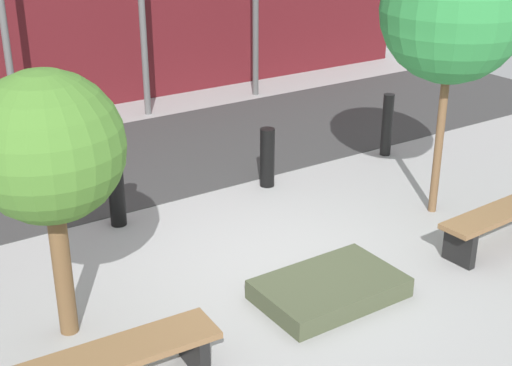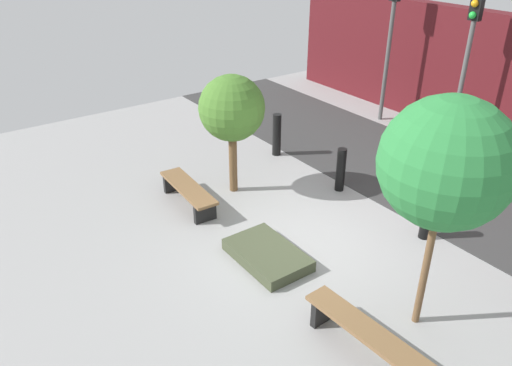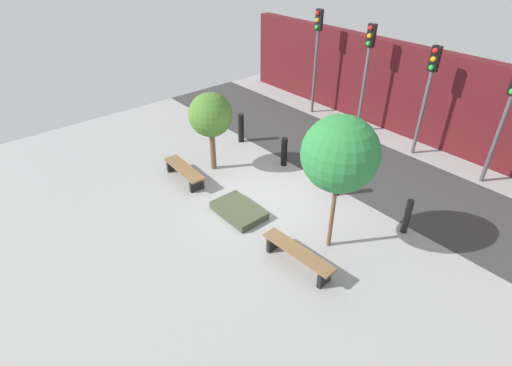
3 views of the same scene
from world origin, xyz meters
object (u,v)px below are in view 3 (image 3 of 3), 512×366
object	(u,v)px
bench_right	(298,255)
tree_behind_right_bench	(340,154)
traffic_light_west	(317,45)
traffic_light_mid_west	(367,61)
tree_behind_left_bench	(211,115)
bollard_far_left	(241,128)
traffic_light_east	(508,107)
bollard_right	(407,216)
bollard_center	(338,182)
planter_bed	(239,210)
traffic_light_mid_east	(429,83)
bollard_left	(284,152)
bench_left	(184,171)

from	to	relation	value
bench_right	tree_behind_right_bench	distance (m)	2.53
tree_behind_right_bench	traffic_light_west	xyz separation A→B (m)	(-6.13, 5.97, 0.22)
traffic_light_mid_west	traffic_light_west	bearing A→B (deg)	179.99
tree_behind_left_bench	bollard_far_left	world-z (taller)	tree_behind_left_bench
tree_behind_left_bench	traffic_light_mid_west	size ratio (longest dim) A/B	0.65
traffic_light_east	tree_behind_right_bench	bearing A→B (deg)	-100.88
bench_right	bollard_right	world-z (taller)	bollard_right
tree_behind_right_bench	traffic_light_east	xyz separation A→B (m)	(1.15, 5.97, -0.12)
bollard_center	bench_right	bearing A→B (deg)	-66.06
tree_behind_left_bench	tree_behind_right_bench	xyz separation A→B (m)	(4.98, 0.00, 0.73)
planter_bed	bollard_center	distance (m)	3.07
bollard_right	traffic_light_west	size ratio (longest dim) A/B	0.24
traffic_light_mid_east	traffic_light_west	bearing A→B (deg)	179.99
bollard_left	bollard_right	bearing A→B (deg)	0.00
bollard_far_left	traffic_light_mid_east	xyz separation A→B (m)	(4.65, 4.05, 2.02)
bollard_far_left	bollard_right	world-z (taller)	bollard_far_left
bollard_far_left	bollard_right	distance (m)	6.87
bollard_center	traffic_light_east	size ratio (longest dim) A/B	0.24
bollard_far_left	traffic_light_east	xyz separation A→B (m)	(7.07, 4.05, 1.96)
tree_behind_left_bench	bollard_far_left	xyz separation A→B (m)	(-0.94, 1.91, -1.35)
tree_behind_left_bench	tree_behind_right_bench	world-z (taller)	tree_behind_right_bench
traffic_light_west	traffic_light_mid_east	distance (m)	4.86
tree_behind_right_bench	bollard_center	xyz separation A→B (m)	(-1.35, 1.91, -2.19)
bench_left	tree_behind_left_bench	world-z (taller)	tree_behind_left_bench
planter_bed	traffic_light_mid_east	world-z (taller)	traffic_light_mid_east
planter_bed	bollard_right	bearing A→B (deg)	39.53
traffic_light_west	traffic_light_mid_east	size ratio (longest dim) A/B	1.12
planter_bed	bollard_far_left	world-z (taller)	bollard_far_left
traffic_light_west	traffic_light_east	world-z (taller)	traffic_light_west
bench_right	traffic_light_mid_west	distance (m)	8.35
bollard_left	bollard_center	world-z (taller)	bollard_left
bench_right	bollard_left	distance (m)	4.74
bollard_center	traffic_light_mid_east	world-z (taller)	traffic_light_mid_east
planter_bed	traffic_light_mid_west	xyz separation A→B (m)	(-1.21, 6.89, 2.63)
bench_left	traffic_light_mid_east	world-z (taller)	traffic_light_mid_east
tree_behind_left_bench	bollard_right	world-z (taller)	tree_behind_left_bench
traffic_light_west	bench_right	bearing A→B (deg)	-49.15
planter_bed	bollard_left	distance (m)	3.08
traffic_light_mid_east	traffic_light_east	size ratio (longest dim) A/B	1.03
bollard_center	traffic_light_west	distance (m)	6.72
bollard_far_left	bollard_left	distance (m)	2.29
bollard_left	traffic_light_mid_west	xyz separation A→B (m)	(-0.07, 4.06, 2.24)
traffic_light_east	bollard_far_left	bearing A→B (deg)	-150.17
bench_right	tree_behind_right_bench	xyz separation A→B (m)	(0.00, 1.12, 2.27)
tree_behind_right_bench	bench_right	bearing A→B (deg)	-90.00
bench_left	planter_bed	distance (m)	2.51
bollard_right	planter_bed	bearing A→B (deg)	-140.47
traffic_light_mid_east	bench_left	bearing A→B (deg)	-117.59
traffic_light_mid_east	bollard_left	bearing A→B (deg)	-120.17
bollard_left	bollard_center	xyz separation A→B (m)	(2.29, 0.00, -0.06)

